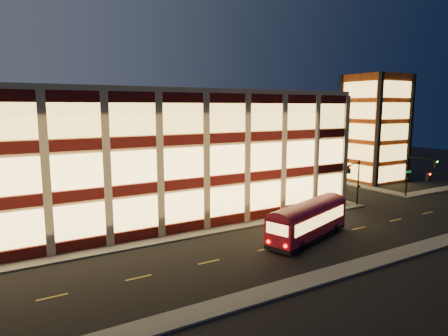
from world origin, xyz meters
TOP-DOWN VIEW (x-y plane):
  - ground at (0.00, 0.00)m, footprint 200.00×200.00m
  - sidewalk_office_south at (-3.00, 1.00)m, footprint 54.00×2.00m
  - sidewalk_office_east at (23.00, 17.00)m, footprint 2.00×30.00m
  - sidewalk_tower_south at (40.00, 1.00)m, footprint 14.00×2.00m
  - sidewalk_tower_west at (34.00, 17.00)m, footprint 2.00×30.00m
  - sidewalk_near at (0.00, -13.00)m, footprint 100.00×2.00m
  - office_building at (-2.91, 16.91)m, footprint 50.45×30.45m
  - stair_tower at (39.95, 11.95)m, footprint 8.60×8.60m
  - traffic_signal_far at (22.21, 0.24)m, footprint 3.79×1.87m
  - traffic_signal_right at (33.50, -0.62)m, footprint 1.20×4.37m
  - trolley_bus at (8.96, -5.80)m, footprint 11.14×6.06m

SIDE VIEW (x-z plane):
  - ground at x=0.00m, z-range 0.00..0.00m
  - sidewalk_office_south at x=-3.00m, z-range 0.00..0.15m
  - sidewalk_office_east at x=23.00m, z-range 0.00..0.15m
  - sidewalk_tower_south at x=40.00m, z-range 0.00..0.15m
  - sidewalk_tower_west at x=34.00m, z-range 0.00..0.15m
  - sidewalk_near at x=0.00m, z-range 0.00..0.15m
  - trolley_bus at x=8.96m, z-range 0.20..3.87m
  - traffic_signal_right at x=33.50m, z-range 1.10..7.10m
  - traffic_signal_far at x=22.21m, z-range 1.11..7.11m
  - office_building at x=-2.91m, z-range 0.00..14.50m
  - stair_tower at x=39.95m, z-range -0.01..17.99m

